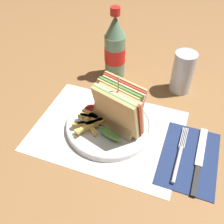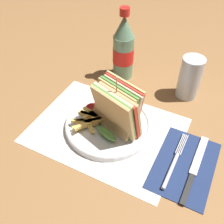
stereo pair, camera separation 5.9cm
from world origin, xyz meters
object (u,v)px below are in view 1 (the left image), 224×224
fork (179,158)px  glass_near (183,72)px  plate_main (109,125)px  knife (199,160)px  club_sandwich (118,109)px  coke_bottle_near (115,49)px

fork → glass_near: 0.28m
plate_main → glass_near: (0.15, 0.23, 0.05)m
knife → glass_near: size_ratio=1.59×
fork → club_sandwich: bearing=166.7°
coke_bottle_near → glass_near: size_ratio=1.76×
fork → glass_near: (-0.04, 0.27, 0.06)m
club_sandwich → knife: club_sandwich is taller
club_sandwich → glass_near: 0.26m
coke_bottle_near → knife: bearing=-40.3°
club_sandwich → knife: bearing=-7.3°
club_sandwich → glass_near: bearing=61.4°
fork → glass_near: size_ratio=1.35×
club_sandwich → fork: 0.19m
club_sandwich → coke_bottle_near: bearing=111.4°
coke_bottle_near → club_sandwich: bearing=-68.6°
fork → knife: 0.05m
club_sandwich → coke_bottle_near: size_ratio=0.72×
plate_main → fork: size_ratio=1.33×
plate_main → coke_bottle_near: coke_bottle_near is taller
fork → plate_main: bearing=167.8°
fork → knife: bearing=17.6°
club_sandwich → fork: (0.17, -0.04, -0.07)m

